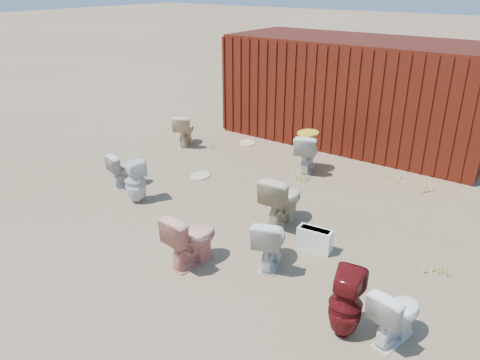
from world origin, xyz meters
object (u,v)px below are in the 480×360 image
Objects in this scene: toilet_front_maroon at (346,304)px; toilet_front_pink at (192,238)px; toilet_back_beige_left at (185,130)px; toilet_back_beige_right at (282,199)px; shipping_container at (356,91)px; toilet_front_a at (126,170)px; toilet_back_a at (135,181)px; loose_tank at (315,240)px; toilet_front_e at (396,314)px; toilet_back_yellowlid at (307,152)px; toilet_front_c at (270,241)px.

toilet_front_pink is at bearing -9.59° from toilet_front_maroon.
toilet_front_maroon is at bearing 118.92° from toilet_back_beige_left.
toilet_back_beige_left is 0.87× the size of toilet_back_beige_right.
shipping_container is 7.60× the size of toilet_front_pink.
toilet_back_a reaches higher than toilet_front_a.
toilet_front_pink reaches higher than loose_tank.
toilet_front_e is at bearing -62.35° from shipping_container.
toilet_front_maroon is at bearing 105.11° from toilet_back_yellowlid.
toilet_back_beige_right is (-2.38, 1.53, 0.08)m from toilet_front_e.
toilet_back_yellowlid reaches higher than toilet_front_a.
toilet_back_beige_left reaches higher than toilet_front_c.
toilet_front_e is (0.47, 0.25, -0.06)m from toilet_front_maroon.
toilet_front_maroon is (2.73, -6.38, -0.79)m from shipping_container.
shipping_container is 12.00× the size of loose_tank.
toilet_front_a is at bearing 78.29° from toilet_back_beige_left.
toilet_back_a is at bearing 4.70° from toilet_front_e.
shipping_container is at bearing -80.98° from toilet_back_a.
toilet_front_pink is 0.98× the size of toilet_back_yellowlid.
toilet_back_beige_left is 1.49× the size of loose_tank.
toilet_front_e is at bearing -159.73° from toilet_front_maroon.
shipping_container is 6.37m from toilet_front_pink.
toilet_front_maroon is (1.42, -0.69, 0.04)m from toilet_front_c.
toilet_front_e is at bearing -177.40° from toilet_front_a.
shipping_container reaches higher than toilet_back_beige_right.
shipping_container is at bearing -80.47° from toilet_front_pink.
toilet_front_a is 0.77m from toilet_back_a.
loose_tank is at bearing -165.73° from toilet_front_a.
toilet_front_e is (5.54, -1.06, 0.02)m from toilet_front_a.
toilet_front_a is 3.03m from toilet_front_pink.
toilet_back_beige_left is at bearing -13.69° from toilet_back_yellowlid.
toilet_back_beige_left is (-1.39, 2.78, -0.03)m from toilet_back_a.
toilet_front_c is (1.31, -5.69, -0.83)m from shipping_container.
toilet_front_a is 2.51m from toilet_back_beige_left.
toilet_front_maroon is (2.30, -0.07, 0.01)m from toilet_front_pink.
toilet_back_a is (-4.87, 0.69, 0.05)m from toilet_front_e.
toilet_back_yellowlid is at bearing -88.62° from shipping_container.
toilet_front_maroon is at bearing 178.90° from toilet_front_a.
toilet_back_yellowlid is (1.71, 3.05, 0.00)m from toilet_back_a.
toilet_back_beige_left is (-0.72, 2.41, 0.04)m from toilet_front_a.
toilet_back_beige_left reaches higher than toilet_front_a.
toilet_back_beige_right is at bearing 146.44° from loose_tank.
toilet_back_a is (-1.66, -5.44, -0.80)m from shipping_container.
toilet_back_beige_right is (0.40, 1.71, 0.03)m from toilet_front_pink.
toilet_front_pink is 0.99× the size of toilet_back_a.
toilet_back_beige_left is at bearing -59.95° from toilet_front_a.
toilet_back_beige_right reaches higher than toilet_front_e.
toilet_front_e is at bearing -162.08° from toilet_back_a.
toilet_back_beige_left is at bearing -40.56° from toilet_front_maroon.
shipping_container is at bearing -49.61° from toilet_front_e.
toilet_back_a is (0.67, -0.37, 0.07)m from toilet_front_a.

